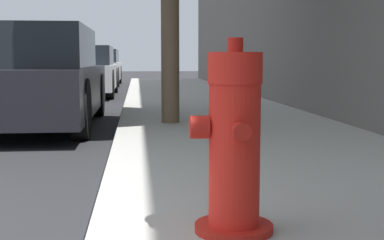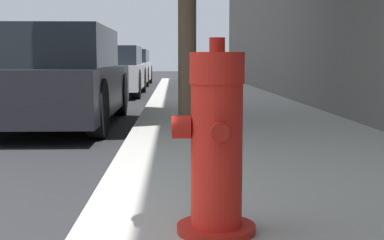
% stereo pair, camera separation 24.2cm
% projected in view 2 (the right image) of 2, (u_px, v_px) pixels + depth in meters
% --- Properties ---
extents(fire_hydrant, '(0.38, 0.38, 0.88)m').
position_uv_depth(fire_hydrant, '(216.00, 146.00, 2.40)').
color(fire_hydrant, red).
rests_on(fire_hydrant, sidewalk_slab).
extents(parked_car_near, '(1.88, 4.31, 1.38)m').
position_uv_depth(parked_car_near, '(50.00, 78.00, 7.54)').
color(parked_car_near, black).
rests_on(parked_car_near, ground_plane).
extents(parked_car_mid, '(1.74, 3.92, 1.27)m').
position_uv_depth(parked_car_mid, '(109.00, 71.00, 13.79)').
color(parked_car_mid, '#B7B7BC').
rests_on(parked_car_mid, ground_plane).
extents(parked_car_far, '(1.71, 4.36, 1.28)m').
position_uv_depth(parked_car_far, '(127.00, 68.00, 19.42)').
color(parked_car_far, silver).
rests_on(parked_car_far, ground_plane).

